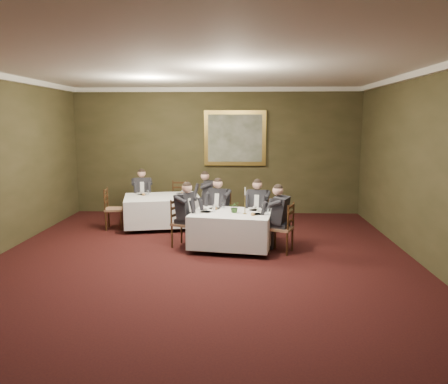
# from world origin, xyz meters

# --- Properties ---
(ground) EXTENTS (10.00, 10.00, 0.00)m
(ground) POSITION_xyz_m (0.00, 0.00, 0.00)
(ground) COLOR black
(ground) RESTS_ON ground
(ceiling) EXTENTS (8.00, 10.00, 0.10)m
(ceiling) POSITION_xyz_m (0.00, 0.00, 3.50)
(ceiling) COLOR silver
(ceiling) RESTS_ON back_wall
(back_wall) EXTENTS (8.00, 0.10, 3.50)m
(back_wall) POSITION_xyz_m (0.00, 5.00, 1.75)
(back_wall) COLOR #322F19
(back_wall) RESTS_ON ground
(front_wall) EXTENTS (8.00, 0.10, 3.50)m
(front_wall) POSITION_xyz_m (0.00, -5.00, 1.75)
(front_wall) COLOR #322F19
(front_wall) RESTS_ON ground
(right_wall) EXTENTS (0.10, 10.00, 3.50)m
(right_wall) POSITION_xyz_m (4.00, 0.00, 1.75)
(right_wall) COLOR #322F19
(right_wall) RESTS_ON ground
(crown_molding) EXTENTS (8.00, 10.00, 0.12)m
(crown_molding) POSITION_xyz_m (0.00, 0.00, 3.44)
(crown_molding) COLOR white
(crown_molding) RESTS_ON back_wall
(table_main) EXTENTS (1.78, 1.46, 0.67)m
(table_main) POSITION_xyz_m (0.52, 1.37, 0.45)
(table_main) COLOR black
(table_main) RESTS_ON ground
(table_second) EXTENTS (2.08, 1.75, 0.67)m
(table_second) POSITION_xyz_m (-1.23, 3.21, 0.45)
(table_second) COLOR black
(table_second) RESTS_ON ground
(chair_main_backleft) EXTENTS (0.56, 0.55, 1.00)m
(chair_main_backleft) POSITION_xyz_m (0.23, 2.25, 0.28)
(chair_main_backleft) COLOR #8C6447
(chair_main_backleft) RESTS_ON ground
(diner_main_backleft) EXTENTS (0.54, 0.59, 1.35)m
(diner_main_backleft) POSITION_xyz_m (0.23, 2.24, 0.51)
(diner_main_backleft) COLOR black
(diner_main_backleft) RESTS_ON chair_main_backleft
(chair_main_backright) EXTENTS (0.53, 0.51, 1.00)m
(chair_main_backright) POSITION_xyz_m (1.08, 2.11, 0.28)
(chair_main_backright) COLOR #8C6447
(chair_main_backright) RESTS_ON ground
(diner_main_backright) EXTENTS (0.50, 0.56, 1.35)m
(diner_main_backright) POSITION_xyz_m (1.08, 2.10, 0.51)
(diner_main_backright) COLOR black
(diner_main_backright) RESTS_ON chair_main_backright
(chair_main_endleft) EXTENTS (0.56, 0.57, 1.00)m
(chair_main_endleft) POSITION_xyz_m (-0.47, 1.53, 0.28)
(chair_main_endleft) COLOR #8C6447
(chair_main_endleft) RESTS_ON ground
(diner_main_endleft) EXTENTS (0.60, 0.55, 1.35)m
(diner_main_endleft) POSITION_xyz_m (-0.46, 1.53, 0.51)
(diner_main_endleft) COLOR black
(diner_main_endleft) RESTS_ON chair_main_endleft
(chair_main_endright) EXTENTS (0.55, 0.57, 1.00)m
(chair_main_endright) POSITION_xyz_m (1.52, 1.20, 0.28)
(chair_main_endright) COLOR #8C6447
(chair_main_endright) RESTS_ON ground
(diner_main_endright) EXTENTS (0.59, 0.55, 1.35)m
(diner_main_endright) POSITION_xyz_m (1.51, 1.21, 0.51)
(diner_main_endright) COLOR black
(diner_main_endright) RESTS_ON chair_main_endright
(chair_sec_backleft) EXTENTS (0.53, 0.52, 1.00)m
(chair_sec_backleft) POSITION_xyz_m (-1.91, 4.02, 0.28)
(chair_sec_backleft) COLOR #8C6447
(chair_sec_backleft) RESTS_ON ground
(diner_sec_backleft) EXTENTS (0.51, 0.57, 1.35)m
(diner_sec_backleft) POSITION_xyz_m (-1.91, 4.01, 0.51)
(diner_sec_backleft) COLOR black
(diner_sec_backleft) RESTS_ON chair_sec_backleft
(chair_sec_backright) EXTENTS (0.46, 0.45, 1.00)m
(chair_sec_backright) POSITION_xyz_m (-0.95, 4.23, 0.28)
(chair_sec_backright) COLOR #8C6447
(chair_sec_backright) RESTS_ON ground
(chair_sec_endright) EXTENTS (0.45, 0.47, 1.00)m
(chair_sec_endright) POSITION_xyz_m (-0.10, 3.45, 0.28)
(chair_sec_endright) COLOR #8C6447
(chair_sec_endright) RESTS_ON ground
(diner_sec_endright) EXTENTS (0.51, 0.44, 1.35)m
(diner_sec_endright) POSITION_xyz_m (-0.11, 3.45, 0.51)
(diner_sec_endright) COLOR black
(diner_sec_endright) RESTS_ON chair_sec_endright
(chair_sec_endleft) EXTENTS (0.47, 0.49, 1.00)m
(chair_sec_endleft) POSITION_xyz_m (-2.36, 2.96, 0.28)
(chair_sec_endleft) COLOR #8C6447
(chair_sec_endleft) RESTS_ON ground
(centerpiece) EXTENTS (0.24, 0.21, 0.24)m
(centerpiece) POSITION_xyz_m (0.59, 1.36, 0.89)
(centerpiece) COLOR #2D5926
(centerpiece) RESTS_ON table_main
(candlestick) EXTENTS (0.08, 0.08, 0.54)m
(candlestick) POSITION_xyz_m (0.79, 1.25, 0.96)
(candlestick) COLOR gold
(candlestick) RESTS_ON table_main
(place_setting_table_main) EXTENTS (0.33, 0.31, 0.14)m
(place_setting_table_main) POSITION_xyz_m (0.21, 1.79, 0.80)
(place_setting_table_main) COLOR white
(place_setting_table_main) RESTS_ON table_main
(place_setting_table_second) EXTENTS (0.33, 0.31, 0.14)m
(place_setting_table_second) POSITION_xyz_m (-1.74, 3.50, 0.80)
(place_setting_table_second) COLOR white
(place_setting_table_second) RESTS_ON table_second
(painting) EXTENTS (1.71, 0.09, 1.52)m
(painting) POSITION_xyz_m (0.52, 4.94, 2.12)
(painting) COLOR gold
(painting) RESTS_ON back_wall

